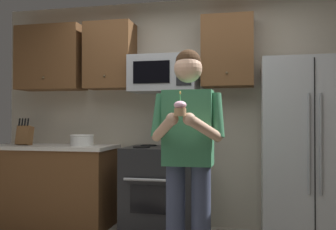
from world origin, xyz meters
The scene contains 10 objects.
wall_back centered at (0.00, 1.75, 1.30)m, with size 4.40×0.10×2.60m, color #B7AD99.
oven_range centered at (-0.15, 1.36, 0.46)m, with size 0.76×0.70×0.93m.
microwave centered at (-0.15, 1.48, 1.72)m, with size 0.74×0.41×0.40m.
refrigerator centered at (1.35, 1.32, 0.90)m, with size 0.90×0.75×1.80m.
cabinet_row_upper centered at (-0.72, 1.53, 1.95)m, with size 2.78×0.36×0.76m.
counter_left centered at (-1.45, 1.38, 0.46)m, with size 1.44×0.66×0.92m.
knife_block centered at (-1.77, 1.33, 1.03)m, with size 0.16×0.15×0.32m.
bowl_large_white centered at (-1.08, 1.39, 0.99)m, with size 0.27×0.27×0.12m.
person centered at (0.32, 0.27, 1.00)m, with size 0.60×0.48×1.76m.
cupcake centered at (0.32, -0.06, 1.29)m, with size 0.09×0.09×0.17m.
Camera 1 is at (0.80, -2.65, 1.21)m, focal length 40.96 mm.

